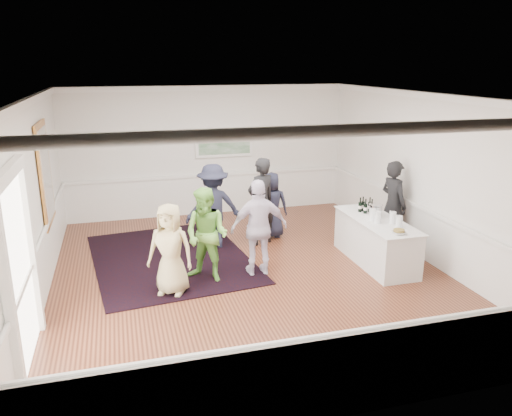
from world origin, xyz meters
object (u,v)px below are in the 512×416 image
object	(u,v)px
guest_green	(207,235)
ice_bucket	(375,211)
guest_lilac	(259,228)
guest_dark_a	(213,207)
serving_table	(376,241)
bartender	(393,205)
guest_dark_b	(261,201)
guest_navy	(271,205)
guest_tan	(170,249)
nut_bowl	(399,232)

from	to	relation	value
guest_green	ice_bucket	distance (m)	3.31
guest_lilac	guest_dark_a	bearing A→B (deg)	-70.19
ice_bucket	guest_lilac	bearing A→B (deg)	-177.63
serving_table	bartender	distance (m)	1.10
serving_table	guest_green	world-z (taller)	guest_green
serving_table	ice_bucket	world-z (taller)	ice_bucket
guest_green	guest_dark_a	size ratio (longest dim) A/B	0.95
guest_dark_b	guest_navy	distance (m)	0.52
bartender	guest_tan	size ratio (longest dim) A/B	1.18
serving_table	ice_bucket	size ratio (longest dim) A/B	8.25
ice_bucket	nut_bowl	world-z (taller)	ice_bucket
guest_tan	nut_bowl	size ratio (longest dim) A/B	6.37
nut_bowl	ice_bucket	bearing A→B (deg)	84.88
guest_dark_a	guest_dark_b	world-z (taller)	guest_dark_b
guest_dark_a	nut_bowl	world-z (taller)	guest_dark_a
guest_tan	guest_dark_a	world-z (taller)	guest_dark_a
bartender	guest_dark_b	distance (m)	2.72
bartender	guest_dark_b	bearing A→B (deg)	58.50
bartender	guest_green	world-z (taller)	bartender
guest_dark_a	nut_bowl	bearing A→B (deg)	134.52
bartender	serving_table	bearing A→B (deg)	121.11
bartender	guest_dark_a	bearing A→B (deg)	63.22
guest_navy	guest_tan	bearing A→B (deg)	56.18
ice_bucket	nut_bowl	bearing A→B (deg)	-95.12
guest_green	ice_bucket	size ratio (longest dim) A/B	6.45
guest_dark_b	nut_bowl	world-z (taller)	guest_dark_b
serving_table	guest_tan	distance (m)	3.95
bartender	guest_dark_b	size ratio (longest dim) A/B	0.99
guest_dark_a	nut_bowl	size ratio (longest dim) A/B	7.24
bartender	ice_bucket	distance (m)	0.84
ice_bucket	guest_tan	bearing A→B (deg)	-173.40
bartender	nut_bowl	distance (m)	1.69
guest_dark_a	bartender	bearing A→B (deg)	160.79
guest_navy	ice_bucket	distance (m)	2.36
guest_dark_b	guest_navy	world-z (taller)	guest_dark_b
bartender	nut_bowl	bearing A→B (deg)	141.45
guest_dark_a	guest_navy	size ratio (longest dim) A/B	1.22
guest_tan	guest_green	bearing A→B (deg)	52.93
bartender	guest_dark_b	xyz separation A→B (m)	(-2.56, 0.94, 0.01)
guest_lilac	nut_bowl	bearing A→B (deg)	159.10
guest_navy	guest_dark_a	bearing A→B (deg)	26.18
guest_lilac	nut_bowl	xyz separation A→B (m)	(2.26, -0.91, 0.02)
guest_lilac	guest_dark_a	distance (m)	1.66
nut_bowl	guest_tan	bearing A→B (deg)	171.93
guest_navy	nut_bowl	size ratio (longest dim) A/B	5.96
guest_lilac	guest_navy	world-z (taller)	guest_lilac
guest_lilac	guest_dark_a	world-z (taller)	guest_dark_a
guest_green	guest_navy	bearing A→B (deg)	85.23
bartender	nut_bowl	size ratio (longest dim) A/B	7.52
guest_dark_a	guest_dark_b	bearing A→B (deg)	173.64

